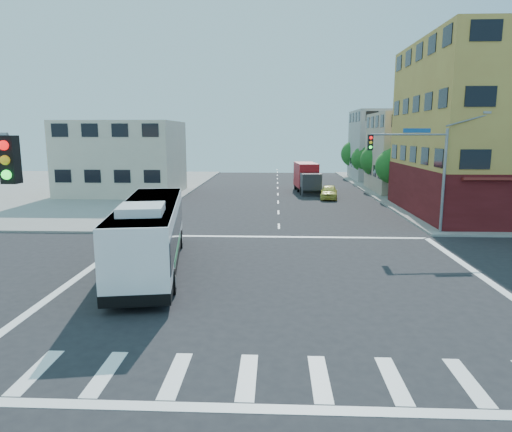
{
  "coord_description": "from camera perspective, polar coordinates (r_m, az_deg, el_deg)",
  "views": [
    {
      "loc": [
        -0.25,
        -19.62,
        6.62
      ],
      "look_at": [
        -1.3,
        4.37,
        2.3
      ],
      "focal_mm": 32.0,
      "sensor_mm": 36.0,
      "label": 1
    }
  ],
  "objects": [
    {
      "name": "street_tree_d",
      "position": [
        72.62,
        12.23,
        7.8
      ],
      "size": [
        4.0,
        4.0,
        6.03
      ],
      "color": "#382614",
      "rests_on": "ground"
    },
    {
      "name": "box_truck",
      "position": [
        53.02,
        6.39,
        4.71
      ],
      "size": [
        2.82,
        7.56,
        3.33
      ],
      "rotation": [
        0.0,
        0.0,
        0.09
      ],
      "color": "#29292E",
      "rests_on": "ground"
    },
    {
      "name": "building_west",
      "position": [
        52.43,
        -16.29,
        6.93
      ],
      "size": [
        12.06,
        10.06,
        8.0
      ],
      "color": "#C0B49F",
      "rests_on": "ground"
    },
    {
      "name": "street_tree_b",
      "position": [
        56.93,
        14.92,
        6.97
      ],
      "size": [
        3.8,
        3.8,
        5.79
      ],
      "color": "#382614",
      "rests_on": "ground"
    },
    {
      "name": "street_tree_c",
      "position": [
        64.78,
        13.4,
        7.12
      ],
      "size": [
        3.4,
        3.4,
        5.29
      ],
      "color": "#382614",
      "rests_on": "ground"
    },
    {
      "name": "building_east_far",
      "position": [
        69.78,
        16.97,
        8.43
      ],
      "size": [
        12.06,
        10.06,
        10.0
      ],
      "color": "#A0A09B",
      "rests_on": "ground"
    },
    {
      "name": "street_tree_a",
      "position": [
        49.17,
        16.9,
        6.22
      ],
      "size": [
        3.6,
        3.6,
        5.53
      ],
      "color": "#382614",
      "rests_on": "ground"
    },
    {
      "name": "ground",
      "position": [
        20.71,
        3.09,
        -8.47
      ],
      "size": [
        120.0,
        120.0,
        0.0
      ],
      "primitive_type": "plane",
      "color": "black",
      "rests_on": "ground"
    },
    {
      "name": "transit_bus",
      "position": [
        23.18,
        -13.06,
        -2.09
      ],
      "size": [
        4.67,
        12.68,
        3.67
      ],
      "rotation": [
        0.0,
        0.0,
        0.17
      ],
      "color": "black",
      "rests_on": "ground"
    },
    {
      "name": "building_east_near",
      "position": [
        56.34,
        20.47,
        7.41
      ],
      "size": [
        12.06,
        10.06,
        9.0
      ],
      "color": "tan",
      "rests_on": "ground"
    },
    {
      "name": "signal_mast_ne",
      "position": [
        31.69,
        19.75,
        6.63
      ],
      "size": [
        7.91,
        1.13,
        8.07
      ],
      "color": "gray",
      "rests_on": "ground"
    },
    {
      "name": "parked_car",
      "position": [
        47.94,
        9.1,
        2.99
      ],
      "size": [
        2.2,
        4.38,
        1.43
      ],
      "primitive_type": "imported",
      "rotation": [
        0.0,
        0.0,
        -0.12
      ],
      "color": "#D9D04E",
      "rests_on": "ground"
    }
  ]
}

